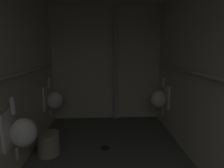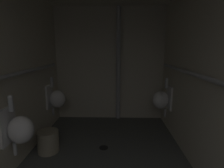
{
  "view_description": "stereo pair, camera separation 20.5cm",
  "coord_description": "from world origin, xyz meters",
  "views": [
    {
      "loc": [
        -0.06,
        0.01,
        1.53
      ],
      "look_at": [
        0.08,
        2.87,
        0.97
      ],
      "focal_mm": 28.54,
      "sensor_mm": 36.0,
      "label": 1
    },
    {
      "loc": [
        0.15,
        0.01,
        1.53
      ],
      "look_at": [
        0.08,
        2.87,
        0.97
      ],
      "focal_mm": 28.54,
      "sensor_mm": 36.0,
      "label": 2
    }
  ],
  "objects": [
    {
      "name": "wall_right",
      "position": [
        1.19,
        1.92,
        1.2
      ],
      "size": [
        0.06,
        3.96,
        2.39
      ],
      "primitive_type": "cube",
      "color": "beige",
      "rests_on": "ground"
    },
    {
      "name": "wall_back",
      "position": [
        0.0,
        3.87,
        1.2
      ],
      "size": [
        2.43,
        0.06,
        2.39
      ],
      "primitive_type": "cube",
      "color": "beige",
      "rests_on": "ground"
    },
    {
      "name": "urinal_left_mid",
      "position": [
        -1.01,
        1.96,
        0.6
      ],
      "size": [
        0.32,
        0.3,
        0.76
      ],
      "color": "white"
    },
    {
      "name": "urinal_left_far",
      "position": [
        -1.01,
        3.29,
        0.6
      ],
      "size": [
        0.32,
        0.3,
        0.76
      ],
      "color": "white"
    },
    {
      "name": "urinal_right_mid",
      "position": [
        1.01,
        3.27,
        0.6
      ],
      "size": [
        0.32,
        0.3,
        0.76
      ],
      "color": "white"
    },
    {
      "name": "supply_pipe_left",
      "position": [
        -1.1,
        1.91,
        1.23
      ],
      "size": [
        0.06,
        3.22,
        0.06
      ],
      "color": "#B2B2B2"
    },
    {
      "name": "supply_pipe_right",
      "position": [
        1.1,
        1.92,
        1.23
      ],
      "size": [
        0.06,
        3.17,
        0.06
      ],
      "color": "#B2B2B2"
    },
    {
      "name": "standpipe_back_wall",
      "position": [
        0.19,
        3.76,
        1.2
      ],
      "size": [
        0.09,
        0.09,
        2.34
      ],
      "primitive_type": "cylinder",
      "color": "#B2B2B2",
      "rests_on": "ground"
    },
    {
      "name": "floor_drain",
      "position": [
        -0.05,
        2.57,
        0.0
      ],
      "size": [
        0.14,
        0.14,
        0.01
      ],
      "primitive_type": "cylinder",
      "color": "black",
      "rests_on": "ground"
    },
    {
      "name": "waste_bin",
      "position": [
        -0.88,
        2.45,
        0.16
      ],
      "size": [
        0.31,
        0.31,
        0.33
      ],
      "primitive_type": "cylinder",
      "color": "#9E937A",
      "rests_on": "ground"
    }
  ]
}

